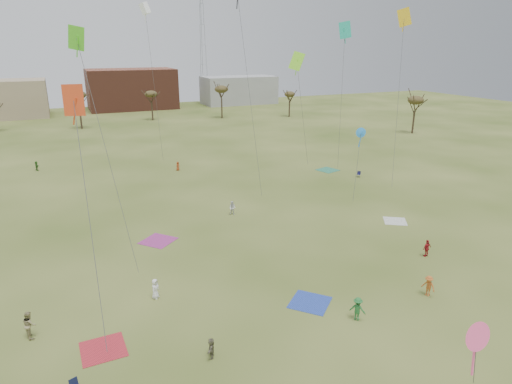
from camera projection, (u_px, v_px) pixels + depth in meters
name	position (u px, v px, depth m)	size (l,w,h in m)	color
ground	(319.00, 305.00, 34.29)	(260.00, 260.00, 0.00)	#364917
flyer_near_left	(155.00, 289.00, 34.96)	(0.80, 0.52, 1.64)	white
flyer_near_center	(358.00, 309.00, 32.14)	(1.16, 0.67, 1.79)	#22662C
spectator_fore_a	(427.00, 248.00, 41.91)	(0.98, 0.41, 1.67)	#A61C23
spectator_fore_b	(30.00, 324.00, 30.22)	(0.95, 0.74, 1.96)	#92895D
spectator_fore_c	(211.00, 348.00, 28.32)	(1.28, 0.41, 1.38)	#645F47
flyer_mid_b	(428.00, 286.00, 35.29)	(1.11, 0.64, 1.72)	#B05821
spectator_mid_e	(232.00, 208.00, 52.22)	(0.80, 0.63, 1.65)	silver
flyer_far_a	(37.00, 166.00, 70.81)	(1.39, 0.44, 1.50)	#2F6722
flyer_far_b	(178.00, 166.00, 70.84)	(0.69, 0.45, 1.42)	#9A3B1A
blanket_red	(103.00, 349.00, 29.26)	(2.80, 2.80, 0.03)	#B5242F
blanket_blue	(310.00, 303.00, 34.57)	(2.86, 2.86, 0.03)	#2643A8
blanket_cream	(395.00, 221.00, 50.54)	(2.44, 2.44, 0.03)	silver
blanket_plum	(158.00, 241.00, 45.47)	(3.00, 3.00, 0.03)	#9C307D
blanket_olive	(328.00, 170.00, 71.21)	(2.92, 2.92, 0.03)	#2D7C5B
camp_chair_right	(359.00, 175.00, 67.38)	(0.74, 0.74, 0.87)	#15153A
kites_aloft	(228.00, 35.00, 54.31)	(47.76, 59.91, 24.25)	#199A7D
tree_line	(124.00, 101.00, 99.84)	(117.44, 49.32, 8.91)	#3A2B1E
building_brick	(132.00, 89.00, 138.74)	(26.00, 16.00, 12.00)	brown
building_grey	(239.00, 90.00, 150.79)	(24.00, 12.00, 9.00)	gray
radio_tower	(203.00, 44.00, 148.47)	(1.51, 1.72, 41.00)	#9EA3A8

